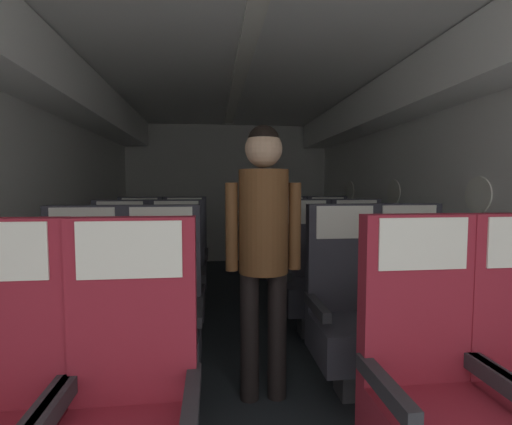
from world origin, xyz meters
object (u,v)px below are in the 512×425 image
Objects in this scene: seat_b_left_window at (80,324)px; seat_c_left_window at (119,283)px; seat_c_right_window at (308,277)px; seat_d_left_aisle at (185,260)px; seat_b_left_aisle at (161,321)px; seat_d_left_window at (139,261)px; seat_a_left_aisle at (128,415)px; seat_b_right_window at (348,314)px; seat_d_right_window at (288,258)px; flight_attendant at (264,233)px; seat_b_right_aisle at (414,310)px; seat_a_right_window at (432,393)px; seat_c_left_aisle at (177,281)px; seat_c_right_aisle at (359,276)px; seat_d_right_aisle at (330,257)px.

seat_c_left_window is at bearing 90.09° from seat_b_left_window.
seat_d_left_aisle is (-1.07, 0.85, 0.00)m from seat_c_right_window.
seat_b_left_window is 0.44m from seat_b_left_aisle.
seat_d_left_window is at bearing 179.59° from seat_d_left_aisle.
seat_b_right_window is (1.09, 0.86, 0.00)m from seat_a_left_aisle.
seat_b_left_aisle is 1.00× the size of seat_d_right_window.
flight_attendant is (1.02, -0.90, 0.49)m from seat_c_left_window.
seat_c_right_window is (1.07, 1.76, 0.00)m from seat_a_left_aisle.
seat_c_right_window is (-0.02, 0.89, 0.00)m from seat_b_right_window.
seat_d_left_aisle is at bearing 131.29° from seat_b_right_aisle.
seat_c_right_window is at bearing 90.41° from seat_a_right_window.
seat_c_left_aisle is 1.08m from seat_c_right_window.
seat_d_right_window is (1.08, 0.86, 0.00)m from seat_c_left_aisle.
seat_a_left_aisle is at bearing -130.94° from seat_c_right_aisle.
seat_b_left_aisle is at bearing -131.70° from seat_d_right_aisle.
seat_c_right_window is (-0.44, 0.87, 0.00)m from seat_b_right_aisle.
seat_c_left_window is at bearing -116.88° from seat_d_left_aisle.
seat_d_left_aisle is at bearing 89.82° from seat_b_left_aisle.
seat_b_right_aisle is 1.00× the size of seat_c_right_window.
seat_b_left_window is 2.14m from seat_c_right_aisle.
seat_d_left_aisle is 1.00× the size of seat_d_right_aisle.
flight_attendant reaches higher than seat_d_right_window.
seat_a_left_aisle is 1.00× the size of seat_d_right_aisle.
seat_c_right_window is 1.37m from seat_d_left_aisle.
seat_d_right_aisle is (0.45, 2.59, 0.00)m from seat_a_right_window.
seat_b_left_aisle is at bearing -90.18° from seat_d_left_aisle.
seat_c_left_aisle is at bearing -64.86° from flight_attendant.
seat_b_left_aisle is at bearing -63.17° from seat_c_left_window.
seat_c_right_window is (1.08, 0.01, 0.00)m from seat_c_left_aisle.
seat_c_left_window is 2.16m from seat_d_right_aisle.
seat_a_left_aisle is 0.98m from seat_b_left_window.
seat_d_right_aisle is 0.71× the size of flight_attendant.
seat_c_right_aisle is (1.96, 0.00, 0.00)m from seat_c_left_window.
seat_b_right_aisle is at bearing 2.72° from seat_b_right_window.
seat_b_right_aisle is 0.71× the size of flight_attendant.
seat_d_right_aisle is (1.98, 1.73, 0.00)m from seat_b_left_window.
flight_attendant is (1.03, -1.77, 0.49)m from seat_d_left_window.
seat_b_left_window and seat_c_left_aisle have the same top height.
seat_b_left_aisle is 2.05m from seat_d_right_window.
seat_c_left_aisle and seat_d_left_window have the same top height.
flight_attendant reaches higher than seat_d_left_window.
seat_b_left_window is 1.00× the size of seat_c_right_aisle.
seat_b_left_aisle is (-1.09, 0.86, 0.00)m from seat_a_right_window.
seat_a_left_aisle is 0.87m from seat_b_left_aisle.
seat_b_left_window is (-1.53, 0.87, 0.00)m from seat_a_right_window.
seat_b_left_aisle is 1.00× the size of seat_c_right_window.
seat_d_right_window is at bearing 104.25° from seat_b_right_aisle.
seat_b_right_aisle is (1.52, 0.01, 0.00)m from seat_b_left_aisle.
seat_a_right_window is 1.00× the size of seat_b_left_window.
seat_a_left_aisle is at bearing -120.45° from seat_d_right_aisle.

